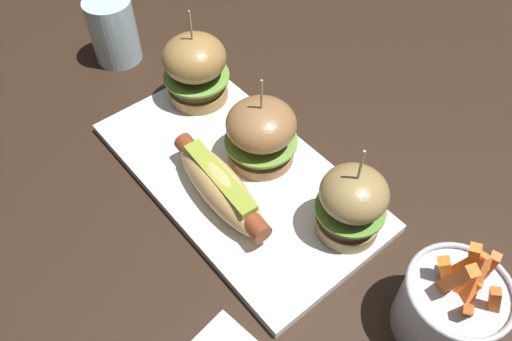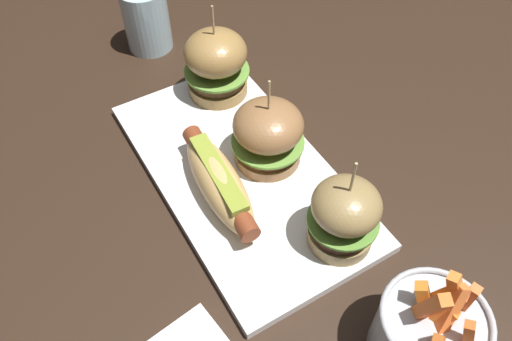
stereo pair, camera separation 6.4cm
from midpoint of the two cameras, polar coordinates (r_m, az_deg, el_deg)
ground_plane at (r=0.70m, az=0.88°, el=-0.74°), size 3.00×3.00×0.00m
platter_main at (r=0.70m, az=0.89°, el=-0.38°), size 0.41×0.22×0.01m
hot_dog at (r=0.64m, az=-1.38°, el=-1.43°), size 0.19×0.06×0.05m
slider_left at (r=0.77m, az=-2.09°, el=11.86°), size 0.10×0.10×0.15m
slider_center at (r=0.67m, az=4.20°, el=3.86°), size 0.10×0.10×0.14m
slider_right at (r=0.60m, az=12.94°, el=-5.17°), size 0.09×0.09×0.14m
fries_bucket at (r=0.57m, az=21.95°, el=-16.88°), size 0.11×0.11×0.14m
water_glass at (r=0.90m, az=-10.22°, el=16.38°), size 0.08×0.08×0.11m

